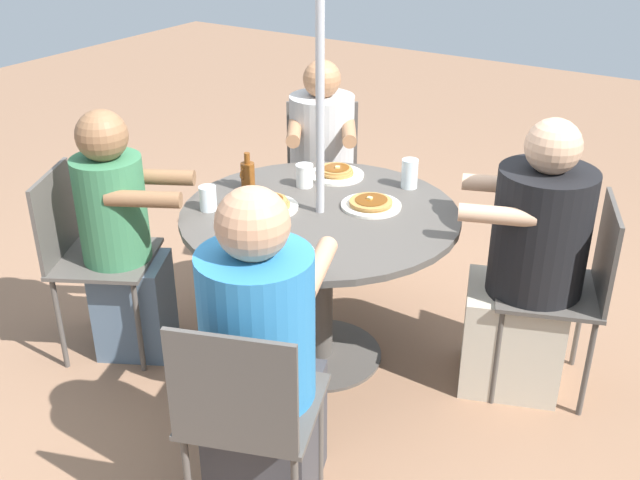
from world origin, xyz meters
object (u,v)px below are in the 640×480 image
at_px(diner_north, 262,369).
at_px(pancake_plate_c, 371,204).
at_px(pancake_plate_d, 336,173).
at_px(syrup_bottle, 248,174).
at_px(patio_chair_south, 322,170).
at_px(drinking_glass_b, 208,198).
at_px(patio_chair_east, 569,283).
at_px(coffee_cup, 305,175).
at_px(patio_chair_north, 247,410).
at_px(diner_south, 322,178).
at_px(patio_chair_west, 87,249).
at_px(drinking_glass_a, 410,174).
at_px(diner_west, 122,244).
at_px(pancake_plate_b, 280,250).
at_px(pancake_plate_a, 268,205).
at_px(patio_table, 320,241).
at_px(diner_east, 528,273).

bearing_deg(diner_north, pancake_plate_c, 78.20).
bearing_deg(pancake_plate_d, syrup_bottle, -38.78).
relative_size(patio_chair_south, drinking_glass_b, 8.29).
relative_size(diner_north, patio_chair_east, 1.39).
bearing_deg(coffee_cup, drinking_glass_b, -24.57).
relative_size(patio_chair_north, drinking_glass_b, 8.29).
distance_m(patio_chair_north, diner_south, 1.91).
relative_size(patio_chair_west, drinking_glass_a, 6.55).
xyz_separation_m(diner_west, pancake_plate_b, (0.00, 0.87, 0.21)).
xyz_separation_m(patio_chair_east, pancake_plate_c, (0.21, -0.82, 0.24)).
xyz_separation_m(patio_chair_south, diner_south, (0.14, 0.09, 0.02)).
xyz_separation_m(pancake_plate_d, syrup_bottle, (0.33, -0.27, 0.05)).
height_order(pancake_plate_a, pancake_plate_c, pancake_plate_a).
height_order(patio_table, drinking_glass_b, drinking_glass_b).
bearing_deg(diner_east, drinking_glass_b, 93.50).
xyz_separation_m(pancake_plate_a, syrup_bottle, (-0.14, -0.22, 0.05)).
height_order(patio_chair_south, syrup_bottle, syrup_bottle).
relative_size(diner_east, patio_chair_west, 1.38).
height_order(patio_table, patio_chair_east, patio_chair_east).
height_order(patio_chair_east, pancake_plate_a, patio_chair_east).
height_order(patio_chair_east, coffee_cup, patio_chair_east).
relative_size(coffee_cup, drinking_glass_b, 0.99).
distance_m(syrup_bottle, coffee_cup, 0.26).
bearing_deg(drinking_glass_a, diner_west, -48.60).
distance_m(diner_north, patio_chair_south, 1.91).
height_order(pancake_plate_d, syrup_bottle, syrup_bottle).
xyz_separation_m(patio_table, patio_chair_west, (0.49, -0.92, -0.08)).
bearing_deg(coffee_cup, diner_south, -154.90).
distance_m(diner_north, pancake_plate_d, 1.30).
height_order(diner_north, pancake_plate_c, diner_north).
relative_size(diner_south, coffee_cup, 11.24).
bearing_deg(coffee_cup, diner_west, -42.77).
bearing_deg(syrup_bottle, patio_chair_east, 102.75).
bearing_deg(pancake_plate_d, patio_chair_west, -41.43).
xyz_separation_m(patio_chair_east, diner_south, (-0.38, -1.45, 0.02)).
distance_m(patio_chair_south, pancake_plate_c, 1.05).
xyz_separation_m(patio_chair_west, drinking_glass_b, (-0.25, 0.51, 0.27)).
xyz_separation_m(patio_table, diner_west, (0.42, -0.78, -0.05)).
bearing_deg(patio_chair_west, patio_chair_east, 86.10).
bearing_deg(patio_chair_east, drinking_glass_a, 63.91).
height_order(patio_chair_south, coffee_cup, patio_chair_south).
xyz_separation_m(patio_chair_south, pancake_plate_b, (1.30, 0.65, 0.24)).
height_order(diner_east, pancake_plate_b, diner_east).
distance_m(diner_south, diner_west, 1.20).
distance_m(pancake_plate_a, drinking_glass_a, 0.67).
height_order(diner_west, pancake_plate_b, diner_west).
bearing_deg(diner_east, diner_south, 50.81).
height_order(diner_west, pancake_plate_d, diner_west).
bearing_deg(drinking_glass_a, coffee_cup, -58.88).
height_order(patio_chair_east, patio_chair_west, same).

